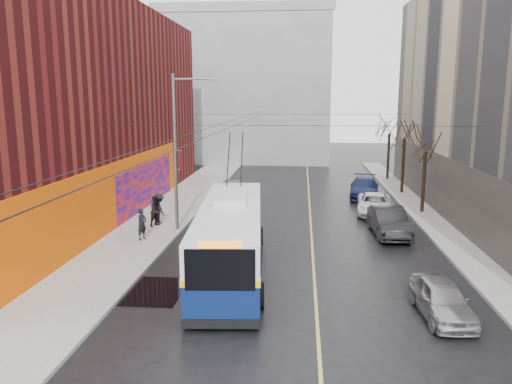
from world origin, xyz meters
TOP-DOWN VIEW (x-y plane):
  - ground at (0.00, 0.00)m, footprint 140.00×140.00m
  - sidewalk_left at (-8.00, 12.00)m, footprint 4.00×60.00m
  - sidewalk_right at (9.00, 12.00)m, footprint 2.00×60.00m
  - lane_line at (1.50, 14.00)m, footprint 0.12×50.00m
  - building_left at (-15.99, 13.99)m, footprint 12.11×36.00m
  - building_far at (-6.00, 44.99)m, footprint 20.50×12.10m
  - streetlight_pole at (-6.14, 10.00)m, footprint 2.65×0.60m
  - catenary_wires at (-2.54, 14.77)m, footprint 18.00×60.00m
  - tree_near at (9.00, 16.00)m, footprint 3.20×3.20m
  - tree_mid at (9.00, 23.00)m, footprint 3.20×3.20m
  - tree_far at (9.00, 30.00)m, footprint 3.20×3.20m
  - puddle at (-5.01, 0.94)m, footprint 2.39×3.19m
  - pigeons_flying at (-2.92, 10.44)m, footprint 3.68×1.74m
  - trolleybus at (-2.22, 3.56)m, footprint 3.66×12.48m
  - parked_car_a at (5.90, -0.47)m, footprint 1.82×3.99m
  - parked_car_b at (5.84, 10.26)m, footprint 1.92×4.94m
  - parked_car_c at (5.80, 15.63)m, footprint 2.81×5.12m
  - parked_car_d at (5.80, 21.26)m, footprint 2.82×5.59m
  - following_car at (-4.41, 18.63)m, footprint 2.15×4.94m
  - pedestrian_a at (-7.63, 7.68)m, footprint 0.63×0.73m
  - pedestrian_b at (-7.69, 10.59)m, footprint 1.06×1.12m
  - pedestrian_c at (-7.70, 11.27)m, footprint 1.23×1.35m

SIDE VIEW (x-z plane):
  - ground at x=0.00m, z-range 0.00..0.00m
  - lane_line at x=1.50m, z-range 0.00..0.01m
  - puddle at x=-5.01m, z-range 0.00..0.01m
  - sidewalk_left at x=-8.00m, z-range 0.00..0.15m
  - sidewalk_right at x=9.00m, z-range 0.00..0.15m
  - parked_car_a at x=5.90m, z-range 0.00..1.33m
  - parked_car_c at x=5.80m, z-range 0.00..1.36m
  - parked_car_d at x=5.80m, z-range 0.00..1.56m
  - parked_car_b at x=5.84m, z-range 0.00..1.60m
  - following_car at x=-4.41m, z-range 0.00..1.66m
  - pedestrian_a at x=-7.63m, z-range 0.15..1.85m
  - pedestrian_c at x=-7.70m, z-range 0.15..1.97m
  - pedestrian_b at x=-7.69m, z-range 0.15..1.98m
  - trolleybus at x=-2.22m, z-range -1.30..4.55m
  - streetlight_pole at x=-6.14m, z-range 0.35..9.35m
  - tree_near at x=9.00m, z-range 1.78..8.18m
  - tree_far at x=9.00m, z-range 1.86..8.43m
  - tree_mid at x=9.00m, z-range 1.91..8.59m
  - catenary_wires at x=-2.54m, z-range 6.13..6.36m
  - building_left at x=-15.99m, z-range -0.01..13.99m
  - pigeons_flying at x=-2.92m, z-range 5.86..8.58m
  - building_far at x=-6.00m, z-range 0.02..18.02m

